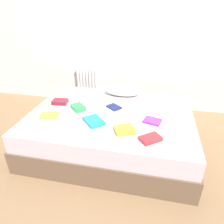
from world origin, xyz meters
The scene contains 13 objects.
ground_plane centered at (0.00, 0.00, 0.00)m, with size 8.00×8.00×0.00m, color #93704C.
back_wall centered at (0.00, 1.35, 1.40)m, with size 6.00×0.10×2.80m, color silver.
bed centered at (0.00, 0.00, 0.25)m, with size 2.00×1.50×0.50m.
radiator centered at (-0.71, 1.20, 0.41)m, with size 0.38×0.04×0.59m.
pillow centered at (0.05, 0.56, 0.58)m, with size 0.53×0.27×0.16m, color white.
textbook_teal centered at (-0.14, -0.27, 0.52)m, with size 0.25×0.18×0.03m, color teal.
textbook_lime centered at (-0.70, -0.25, 0.51)m, with size 0.21×0.17×0.02m, color #8CC638.
textbook_red centered at (0.50, -0.49, 0.52)m, with size 0.21×0.13×0.04m, color red.
textbook_yellow centered at (0.23, -0.39, 0.52)m, with size 0.20×0.17×0.05m, color yellow.
textbook_green centered at (-0.43, -0.01, 0.53)m, with size 0.19×0.13×0.05m, color green.
textbook_purple centered at (0.51, -0.12, 0.51)m, with size 0.19×0.15×0.03m, color purple.
textbook_navy centered at (0.01, 0.13, 0.51)m, with size 0.18×0.13×0.02m, color navy.
textbook_maroon centered at (-0.73, 0.11, 0.52)m, with size 0.19×0.15×0.05m, color maroon.
Camera 1 is at (0.48, -2.18, 1.70)m, focal length 32.97 mm.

